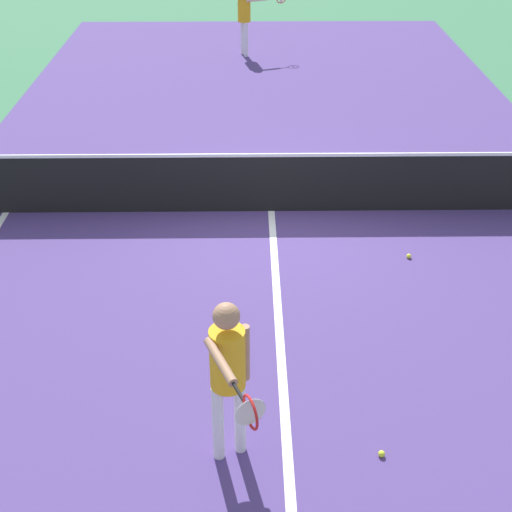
% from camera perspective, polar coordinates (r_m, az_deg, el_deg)
% --- Properties ---
extents(ground_plane, '(60.00, 60.00, 0.00)m').
position_cam_1_polar(ground_plane, '(11.13, 1.23, 3.62)').
color(ground_plane, '#38724C').
extents(court_surface_inbounds, '(10.62, 24.40, 0.00)m').
position_cam_1_polar(court_surface_inbounds, '(11.13, 1.23, 3.62)').
color(court_surface_inbounds, '#4C387A').
rests_on(court_surface_inbounds, ground_plane).
extents(line_center_service, '(0.10, 6.40, 0.01)m').
position_cam_1_polar(line_center_service, '(8.44, 1.91, -6.56)').
color(line_center_service, white).
rests_on(line_center_service, ground_plane).
extents(net, '(10.91, 0.09, 1.07)m').
position_cam_1_polar(net, '(10.91, 1.26, 5.91)').
color(net, '#33383D').
rests_on(net, ground_plane).
extents(player_near, '(0.51, 1.22, 1.74)m').
position_cam_1_polar(player_near, '(6.36, -2.21, -8.82)').
color(player_near, white).
rests_on(player_near, ground_plane).
extents(player_far, '(1.23, 0.47, 1.72)m').
position_cam_1_polar(player_far, '(18.90, -0.86, 18.85)').
color(player_far, white).
rests_on(player_far, ground_plane).
extents(tennis_ball_near_net, '(0.07, 0.07, 0.07)m').
position_cam_1_polar(tennis_ball_near_net, '(10.12, 12.08, -0.00)').
color(tennis_ball_near_net, '#CCE033').
rests_on(tennis_ball_near_net, ground_plane).
extents(tennis_ball_mid_court, '(0.07, 0.07, 0.07)m').
position_cam_1_polar(tennis_ball_mid_court, '(7.17, 9.97, -15.26)').
color(tennis_ball_mid_court, '#CCE033').
rests_on(tennis_ball_mid_court, ground_plane).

